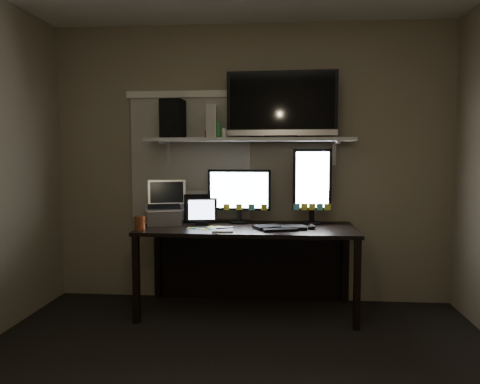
# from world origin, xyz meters

# --- Properties ---
(back_wall) EXTENTS (3.60, 0.00, 3.60)m
(back_wall) POSITION_xyz_m (0.00, 1.80, 1.25)
(back_wall) COLOR #81745C
(back_wall) RESTS_ON floor
(window_blinds) EXTENTS (1.10, 0.02, 1.10)m
(window_blinds) POSITION_xyz_m (-0.55, 1.79, 1.30)
(window_blinds) COLOR beige
(window_blinds) RESTS_ON back_wall
(desk) EXTENTS (1.80, 0.75, 0.73)m
(desk) POSITION_xyz_m (0.00, 1.55, 0.55)
(desk) COLOR black
(desk) RESTS_ON floor
(wall_shelf) EXTENTS (1.80, 0.35, 0.03)m
(wall_shelf) POSITION_xyz_m (0.00, 1.62, 1.46)
(wall_shelf) COLOR beige
(wall_shelf) RESTS_ON back_wall
(monitor_landscape) EXTENTS (0.56, 0.07, 0.49)m
(monitor_landscape) POSITION_xyz_m (-0.09, 1.63, 0.97)
(monitor_landscape) COLOR black
(monitor_landscape) RESTS_ON desk
(monitor_portrait) EXTENTS (0.34, 0.08, 0.67)m
(monitor_portrait) POSITION_xyz_m (0.55, 1.64, 1.06)
(monitor_portrait) COLOR black
(monitor_portrait) RESTS_ON desk
(keyboard) EXTENTS (0.45, 0.28, 0.03)m
(keyboard) POSITION_xyz_m (0.28, 1.34, 0.74)
(keyboard) COLOR black
(keyboard) RESTS_ON desk
(mouse) EXTENTS (0.08, 0.11, 0.04)m
(mouse) POSITION_xyz_m (0.53, 1.36, 0.75)
(mouse) COLOR black
(mouse) RESTS_ON desk
(notepad) EXTENTS (0.19, 0.25, 0.01)m
(notepad) POSITION_xyz_m (-0.18, 1.22, 0.74)
(notepad) COLOR silver
(notepad) RESTS_ON desk
(tablet) EXTENTS (0.28, 0.15, 0.23)m
(tablet) POSITION_xyz_m (-0.40, 1.50, 0.85)
(tablet) COLOR black
(tablet) RESTS_ON desk
(file_sorter) EXTENTS (0.22, 0.12, 0.27)m
(file_sorter) POSITION_xyz_m (-0.48, 1.68, 0.87)
(file_sorter) COLOR black
(file_sorter) RESTS_ON desk
(laptop) EXTENTS (0.40, 0.35, 0.37)m
(laptop) POSITION_xyz_m (-0.73, 1.49, 0.92)
(laptop) COLOR silver
(laptop) RESTS_ON desk
(cup) EXTENTS (0.08, 0.08, 0.12)m
(cup) POSITION_xyz_m (-0.85, 1.18, 0.79)
(cup) COLOR maroon
(cup) RESTS_ON desk
(sticky_notes) EXTENTS (0.32, 0.23, 0.00)m
(sticky_notes) POSITION_xyz_m (-0.37, 1.35, 0.73)
(sticky_notes) COLOR yellow
(sticky_notes) RESTS_ON desk
(tv) EXTENTS (0.96, 0.22, 0.57)m
(tv) POSITION_xyz_m (0.28, 1.65, 1.77)
(tv) COLOR black
(tv) RESTS_ON wall_shelf
(game_console) EXTENTS (0.10, 0.24, 0.28)m
(game_console) POSITION_xyz_m (-0.32, 1.62, 1.62)
(game_console) COLOR silver
(game_console) RESTS_ON wall_shelf
(speaker) EXTENTS (0.20, 0.23, 0.34)m
(speaker) POSITION_xyz_m (-0.68, 1.65, 1.65)
(speaker) COLOR black
(speaker) RESTS_ON wall_shelf
(bottles) EXTENTS (0.22, 0.05, 0.14)m
(bottles) POSITION_xyz_m (-0.28, 1.54, 1.55)
(bottles) COLOR #A50F0C
(bottles) RESTS_ON wall_shelf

